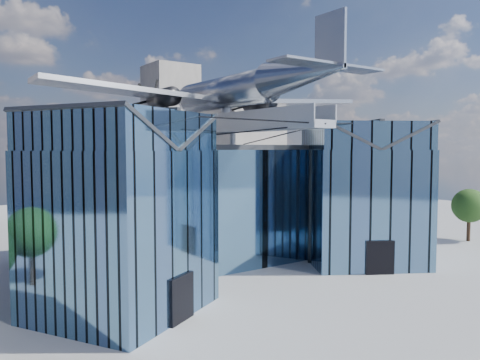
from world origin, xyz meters
TOP-DOWN VIEW (x-y plane):
  - ground_plane at (0.00, 0.00)m, footprint 120.00×120.00m
  - museum at (0.00, 5.82)m, footprint 32.88×24.50m
  - bg_towers at (1.45, 50.49)m, footprint 77.00×24.50m
  - tree_plaza_e at (26.51, -1.39)m, footprint 4.59×4.59m
  - tree_side_e at (30.09, 13.61)m, footprint 3.53×3.53m

SIDE VIEW (x-z plane):
  - ground_plane at x=0.00m, z-range 0.00..0.00m
  - tree_side_e at x=30.09m, z-range 0.95..6.35m
  - tree_plaza_e at x=26.51m, z-range 0.96..6.40m
  - museum at x=0.00m, z-range -3.26..14.34m
  - bg_towers at x=1.45m, z-range -2.99..23.01m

